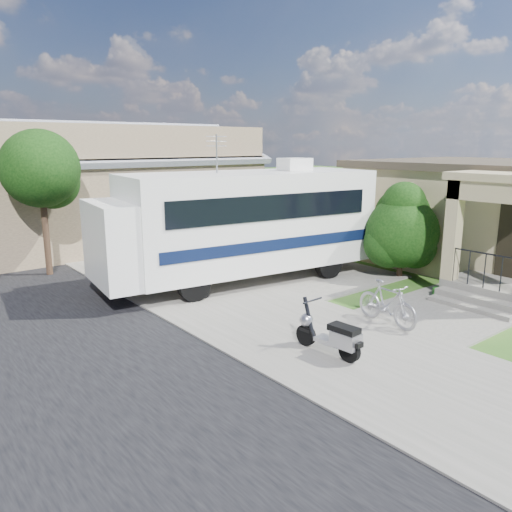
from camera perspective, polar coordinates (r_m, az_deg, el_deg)
ground at (r=11.80m, az=9.63°, el=-7.94°), size 120.00×120.00×0.00m
sidewalk_slab at (r=19.20m, az=-15.35°, el=-0.04°), size 4.00×80.00×0.06m
driveway_slab at (r=15.87m, az=1.11°, el=-2.24°), size 7.00×6.00×0.05m
walk_slab at (r=13.59m, az=21.35°, el=-5.76°), size 4.00×3.00×0.05m
house at (r=19.43m, az=24.37°, el=4.66°), size 9.47×7.80×3.54m
warehouse at (r=22.91m, az=-17.36°, el=6.82°), size 12.50×8.40×5.04m
street_tree_a at (r=16.98m, az=-23.14°, el=8.77°), size 2.44×2.40×4.58m
motorhome at (r=14.93m, az=-1.78°, el=4.00°), size 8.72×3.72×4.33m
shrub at (r=16.18m, az=16.29°, el=3.01°), size 2.45×2.34×3.01m
scooter at (r=9.98m, az=8.65°, el=-8.97°), size 0.55×1.58×1.04m
bicycle at (r=11.85m, az=14.74°, el=-5.50°), size 0.59×1.72×1.01m
garden_hose at (r=14.64m, az=20.38°, el=-4.05°), size 0.45×0.45×0.20m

